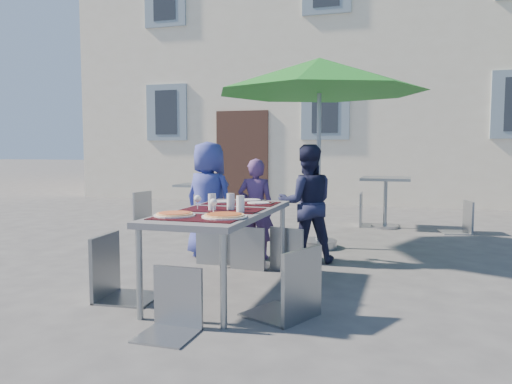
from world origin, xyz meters
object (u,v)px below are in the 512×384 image
(chair_5, at_px, (172,263))
(chair_3, at_px, (116,227))
(pizza_near_left, at_px, (175,214))
(chair_0, at_px, (218,211))
(pizza_near_right, at_px, (224,216))
(bg_chair_l_0, at_px, (147,188))
(patio_umbrella, at_px, (320,77))
(cafe_table_1, at_px, (386,191))
(dining_table, at_px, (222,216))
(bg_chair_l_1, at_px, (368,189))
(bg_chair_r_0, at_px, (211,191))
(bg_chair_r_1, at_px, (462,197))
(chair_2, at_px, (291,222))
(child_2, at_px, (307,203))
(chair_4, at_px, (291,239))
(chair_1, at_px, (251,221))
(child_0, at_px, (209,200))
(child_1, at_px, (256,209))
(cafe_table_0, at_px, (197,198))

(chair_5, bearing_deg, chair_3, 144.60)
(pizza_near_left, relative_size, chair_0, 0.33)
(pizza_near_right, relative_size, bg_chair_l_0, 0.35)
(patio_umbrella, height_order, cafe_table_1, patio_umbrella)
(dining_table, bearing_deg, cafe_table_1, 73.78)
(cafe_table_1, bearing_deg, bg_chair_l_1, 157.33)
(chair_3, distance_m, chair_5, 1.02)
(bg_chair_l_0, xyz_separation_m, bg_chair_r_0, (1.29, -0.22, -0.01))
(bg_chair_r_1, bearing_deg, pizza_near_left, -119.51)
(chair_2, distance_m, chair_5, 2.08)
(chair_5, xyz_separation_m, bg_chair_r_1, (2.36, 5.09, 0.06))
(bg_chair_l_1, bearing_deg, child_2, -98.92)
(pizza_near_left, height_order, bg_chair_r_0, bg_chair_r_0)
(chair_4, distance_m, bg_chair_r_1, 4.84)
(chair_1, height_order, bg_chair_r_0, bg_chair_r_0)
(child_2, height_order, chair_2, child_2)
(child_2, relative_size, bg_chair_l_1, 1.27)
(chair_4, distance_m, bg_chair_l_0, 5.38)
(child_0, bearing_deg, child_2, -160.57)
(dining_table, height_order, chair_0, chair_0)
(child_1, bearing_deg, bg_chair_l_1, -115.16)
(pizza_near_right, bearing_deg, pizza_near_left, -174.20)
(child_0, bearing_deg, cafe_table_0, -48.74)
(chair_0, bearing_deg, chair_4, -52.48)
(pizza_near_left, xyz_separation_m, patio_umbrella, (0.68, 2.79, 1.44))
(cafe_table_0, bearing_deg, pizza_near_left, -68.41)
(child_1, xyz_separation_m, chair_0, (-0.33, -0.37, 0.01))
(child_0, distance_m, chair_1, 0.77)
(pizza_near_left, xyz_separation_m, bg_chair_r_0, (-1.27, 3.87, -0.17))
(cafe_table_1, bearing_deg, pizza_near_left, -106.86)
(bg_chair_r_1, bearing_deg, chair_1, -127.82)
(chair_0, height_order, cafe_table_0, chair_0)
(bg_chair_l_1, bearing_deg, pizza_near_left, -103.27)
(pizza_near_right, bearing_deg, bg_chair_l_1, 81.32)
(pizza_near_right, xyz_separation_m, bg_chair_l_1, (0.74, 4.83, -0.14))
(chair_3, bearing_deg, child_0, 85.98)
(child_2, relative_size, bg_chair_r_0, 1.32)
(pizza_near_left, xyz_separation_m, chair_2, (0.60, 1.54, -0.26))
(child_1, height_order, bg_chair_r_0, child_1)
(child_1, bearing_deg, chair_1, 95.76)
(bg_chair_r_0, bearing_deg, chair_4, -59.88)
(chair_2, relative_size, cafe_table_1, 1.06)
(chair_4, height_order, bg_chair_l_0, chair_4)
(chair_5, xyz_separation_m, bg_chair_l_0, (-2.79, 4.60, 0.11))
(child_2, xyz_separation_m, bg_chair_r_0, (-1.97, 1.92, -0.07))
(dining_table, bearing_deg, bg_chair_r_1, 59.58)
(pizza_near_left, bearing_deg, bg_chair_l_0, 122.08)
(child_2, height_order, chair_5, child_2)
(patio_umbrella, relative_size, cafe_table_0, 3.95)
(chair_3, bearing_deg, patio_umbrella, 64.94)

